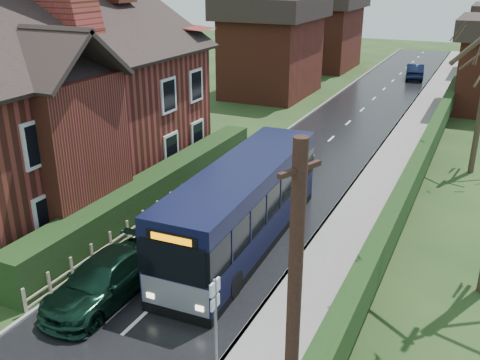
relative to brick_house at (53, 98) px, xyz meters
The scene contains 15 objects.
ground 10.87m from the brick_house, 28.67° to the right, with size 140.00×140.00×0.00m, color #384F21.
road 11.07m from the brick_house, 30.89° to the left, with size 6.00×100.00×0.02m, color black.
pavement 14.64m from the brick_house, 21.92° to the left, with size 2.50×100.00×0.14m, color slate.
kerb_right 13.59m from the brick_house, 23.91° to the left, with size 0.12×100.00×0.14m, color gray.
kerb_left 8.85m from the brick_house, 42.59° to the left, with size 0.12×100.00×0.10m, color gray.
front_hedge 6.02m from the brick_house, ahead, with size 1.20×16.00×1.60m, color black.
picket_fence 6.83m from the brick_house, ahead, with size 0.10×16.00×0.90m, color gray, non-canonical shape.
right_wall_hedge 15.80m from the brick_house, 19.77° to the left, with size 0.60×50.00×1.80m.
brick_house is the anchor object (origin of this frame).
bus 10.01m from the brick_house, ahead, with size 2.70×10.26×3.09m.
car_silver 9.39m from the brick_house, 37.19° to the left, with size 1.50×3.73×1.27m, color silver.
car_green 10.10m from the brick_house, 40.57° to the right, with size 1.85×4.56×1.32m, color black.
car_distant 36.79m from the brick_house, 73.63° to the left, with size 1.51×4.32×1.42m, color black.
bus_stop_sign 14.45m from the brick_house, 33.09° to the right, with size 0.08×0.44×2.91m.
telegraph_pole 17.53m from the brick_house, 33.92° to the right, with size 0.42×0.89×7.21m.
Camera 1 is at (8.24, -12.29, 9.52)m, focal length 40.00 mm.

